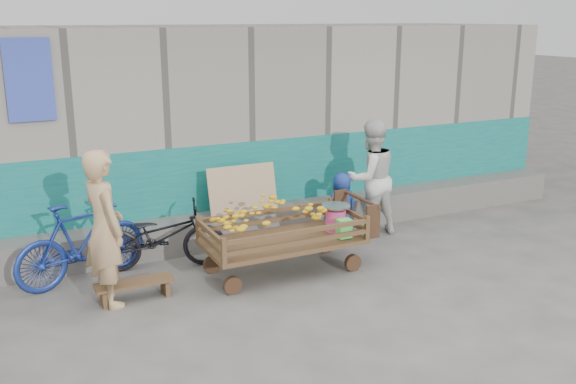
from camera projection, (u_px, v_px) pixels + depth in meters
name	position (u px, v px, depth m)	size (l,w,h in m)	color
ground	(294.00, 310.00, 7.10)	(80.00, 80.00, 0.00)	#4E4C47
building_wall	(182.00, 125.00, 10.22)	(12.00, 3.50, 3.00)	gray
banana_cart	(280.00, 226.00, 7.98)	(2.15, 0.98, 0.92)	#513B1F
bench	(135.00, 286.00, 7.33)	(0.89, 0.27, 0.22)	#513B1F
vendor_man	(104.00, 229.00, 7.04)	(0.65, 0.43, 1.78)	tan
woman	(370.00, 178.00, 9.36)	(0.83, 0.65, 1.72)	silver
child	(342.00, 206.00, 9.30)	(0.48, 0.31, 0.98)	navy
bicycle_dark	(162.00, 236.00, 8.18)	(0.57, 1.63, 0.86)	black
bicycle_blue	(82.00, 242.00, 7.75)	(0.48, 1.69, 1.02)	navy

